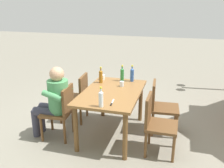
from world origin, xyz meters
TOP-DOWN VIEW (x-y plane):
  - ground_plane at (0.00, 0.00)m, footprint 24.00×24.00m
  - dining_table at (0.00, 0.00)m, footprint 1.41×0.89m
  - chair_near_right at (0.31, -0.74)m, footprint 0.48×0.48m
  - chair_far_right at (0.32, 0.74)m, footprint 0.44×0.44m
  - chair_near_left at (-0.32, -0.74)m, footprint 0.48×0.48m
  - chair_far_left at (-0.31, 0.74)m, footprint 0.47×0.47m
  - person_in_white_shirt at (0.32, -0.85)m, footprint 0.47×0.61m
  - bottle_blue at (-0.59, 0.20)m, footprint 0.06×0.06m
  - bottle_green at (-0.56, 0.03)m, footprint 0.06×0.06m
  - bottle_clear at (0.61, 0.02)m, footprint 0.06×0.06m
  - bottle_amber at (-0.36, -0.30)m, footprint 0.06×0.06m
  - cup_glass at (-0.27, 0.09)m, footprint 0.07×0.07m
  - cup_white at (-0.53, -0.33)m, footprint 0.08×0.08m
  - table_knife at (0.46, 0.13)m, footprint 0.24×0.04m
  - backpack_by_near_side at (-1.25, -0.17)m, footprint 0.30×0.21m

SIDE VIEW (x-z plane):
  - ground_plane at x=0.00m, z-range 0.00..0.00m
  - backpack_by_near_side at x=-1.25m, z-range -0.01..0.43m
  - chair_near_right at x=0.31m, z-range 0.05..0.92m
  - chair_far_right at x=0.32m, z-range 0.05..0.92m
  - chair_near_left at x=-0.32m, z-range 0.05..0.92m
  - chair_far_left at x=-0.31m, z-range 0.05..0.92m
  - person_in_white_shirt at x=0.32m, z-range 0.07..1.25m
  - dining_table at x=0.00m, z-range 0.28..1.04m
  - table_knife at x=0.46m, z-range 0.76..0.77m
  - cup_glass at x=-0.27m, z-range 0.76..0.85m
  - cup_white at x=-0.53m, z-range 0.76..0.85m
  - bottle_clear at x=0.61m, z-range 0.74..1.02m
  - bottle_amber at x=-0.36m, z-range 0.74..1.02m
  - bottle_green at x=-0.56m, z-range 0.74..1.03m
  - bottle_blue at x=-0.59m, z-range 0.74..1.03m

